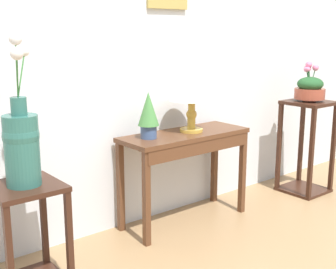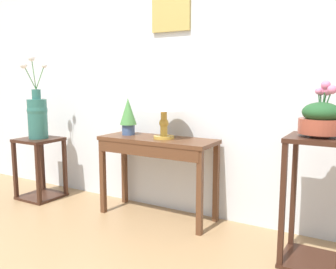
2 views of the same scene
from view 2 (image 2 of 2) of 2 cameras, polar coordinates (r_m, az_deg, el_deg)
The scene contains 8 objects.
back_wall_with_art at distance 3.39m, azimuth 1.73°, elevation 11.21°, with size 9.00×0.13×2.80m.
console_table at distance 3.21m, azimuth -1.90°, elevation -2.63°, with size 1.07×0.40×0.74m.
table_lamp at distance 3.13m, azimuth -0.67°, elevation 5.47°, with size 0.36×0.36×0.46m.
potted_plant_on_console at distance 3.39m, azimuth -6.34°, elevation 3.12°, with size 0.16×0.16×0.35m.
pedestal_stand_left at distance 4.06m, azimuth -19.58°, elevation -5.07°, with size 0.40×0.40×0.65m.
flower_vase_tall_left at distance 3.97m, azimuth -20.02°, elevation 3.15°, with size 0.21×0.25×0.86m.
pedestal_stand_right at distance 2.64m, azimuth 22.36°, elevation -9.82°, with size 0.40×0.40×0.88m.
planter_bowl_wide_right at distance 2.53m, azimuth 23.10°, elevation 2.43°, with size 0.28×0.28×0.36m.
Camera 2 is at (1.62, -1.38, 1.24)m, focal length 38.45 mm.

